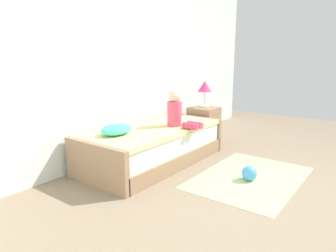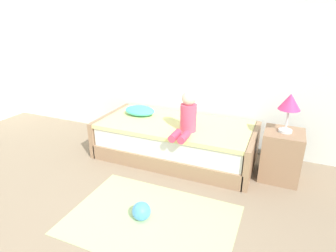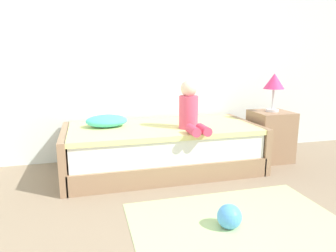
{
  "view_description": "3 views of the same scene",
  "coord_description": "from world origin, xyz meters",
  "px_view_note": "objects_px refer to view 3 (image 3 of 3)",
  "views": [
    {
      "loc": [
        -3.13,
        -0.56,
        1.42
      ],
      "look_at": [
        -0.06,
        1.75,
        0.55
      ],
      "focal_mm": 32.16,
      "sensor_mm": 36.0,
      "label": 1
    },
    {
      "loc": [
        1.22,
        -1.26,
        1.87
      ],
      "look_at": [
        -0.06,
        1.75,
        0.55
      ],
      "focal_mm": 30.27,
      "sensor_mm": 36.0,
      "label": 2
    },
    {
      "loc": [
        -0.85,
        -1.19,
        1.21
      ],
      "look_at": [
        -0.06,
        1.75,
        0.55
      ],
      "focal_mm": 32.98,
      "sensor_mm": 36.0,
      "label": 3
    }
  ],
  "objects_px": {
    "nightstand": "(270,136)",
    "table_lamp": "(274,83)",
    "toy_ball": "(229,216)",
    "bed": "(162,148)",
    "child_figure": "(190,110)",
    "pillow": "(107,121)"
  },
  "relations": [
    {
      "from": "child_figure",
      "to": "bed",
      "type": "bearing_deg",
      "value": 136.51
    },
    {
      "from": "table_lamp",
      "to": "pillow",
      "type": "xyz_separation_m",
      "value": [
        -1.94,
        0.11,
        -0.37
      ]
    },
    {
      "from": "toy_ball",
      "to": "bed",
      "type": "bearing_deg",
      "value": 97.55
    },
    {
      "from": "nightstand",
      "to": "table_lamp",
      "type": "height_order",
      "value": "table_lamp"
    },
    {
      "from": "bed",
      "to": "child_figure",
      "type": "relative_size",
      "value": 4.14
    },
    {
      "from": "bed",
      "to": "pillow",
      "type": "xyz_separation_m",
      "value": [
        -0.59,
        0.1,
        0.32
      ]
    },
    {
      "from": "bed",
      "to": "child_figure",
      "type": "height_order",
      "value": "child_figure"
    },
    {
      "from": "child_figure",
      "to": "table_lamp",
      "type": "bearing_deg",
      "value": 11.25
    },
    {
      "from": "table_lamp",
      "to": "pillow",
      "type": "height_order",
      "value": "table_lamp"
    },
    {
      "from": "nightstand",
      "to": "table_lamp",
      "type": "relative_size",
      "value": 1.33
    },
    {
      "from": "bed",
      "to": "pillow",
      "type": "bearing_deg",
      "value": 170.31
    },
    {
      "from": "nightstand",
      "to": "table_lamp",
      "type": "xyz_separation_m",
      "value": [
        0.0,
        0.0,
        0.64
      ]
    },
    {
      "from": "toy_ball",
      "to": "child_figure",
      "type": "bearing_deg",
      "value": 86.57
    },
    {
      "from": "bed",
      "to": "toy_ball",
      "type": "bearing_deg",
      "value": -82.45
    },
    {
      "from": "nightstand",
      "to": "toy_ball",
      "type": "relative_size",
      "value": 3.31
    },
    {
      "from": "bed",
      "to": "pillow",
      "type": "height_order",
      "value": "pillow"
    },
    {
      "from": "child_figure",
      "to": "toy_ball",
      "type": "distance_m",
      "value": 1.26
    },
    {
      "from": "bed",
      "to": "toy_ball",
      "type": "height_order",
      "value": "bed"
    },
    {
      "from": "bed",
      "to": "table_lamp",
      "type": "xyz_separation_m",
      "value": [
        1.35,
        -0.01,
        0.69
      ]
    },
    {
      "from": "child_figure",
      "to": "toy_ball",
      "type": "bearing_deg",
      "value": -93.43
    },
    {
      "from": "pillow",
      "to": "table_lamp",
      "type": "bearing_deg",
      "value": -3.19
    },
    {
      "from": "pillow",
      "to": "child_figure",
      "type": "bearing_deg",
      "value": -21.67
    }
  ]
}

